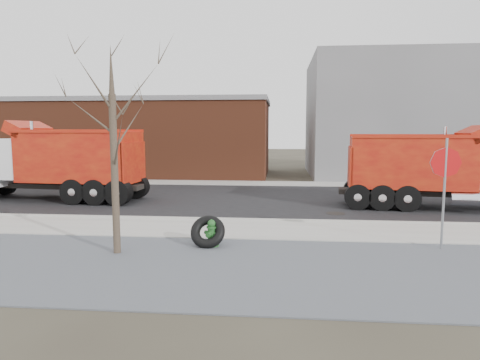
# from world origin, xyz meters

# --- Properties ---
(ground) EXTENTS (120.00, 120.00, 0.00)m
(ground) POSITION_xyz_m (0.00, 0.00, 0.00)
(ground) COLOR #383328
(ground) RESTS_ON ground
(gravel_verge) EXTENTS (60.00, 5.00, 0.03)m
(gravel_verge) POSITION_xyz_m (0.00, -3.50, 0.01)
(gravel_verge) COLOR slate
(gravel_verge) RESTS_ON ground
(sidewalk) EXTENTS (60.00, 2.50, 0.06)m
(sidewalk) POSITION_xyz_m (0.00, 0.25, 0.03)
(sidewalk) COLOR #9E9B93
(sidewalk) RESTS_ON ground
(curb) EXTENTS (60.00, 0.15, 0.11)m
(curb) POSITION_xyz_m (0.00, 1.55, 0.06)
(curb) COLOR #9E9B93
(curb) RESTS_ON ground
(road) EXTENTS (60.00, 9.40, 0.02)m
(road) POSITION_xyz_m (0.00, 6.30, 0.01)
(road) COLOR black
(road) RESTS_ON ground
(far_sidewalk) EXTENTS (60.00, 2.00, 0.06)m
(far_sidewalk) POSITION_xyz_m (0.00, 12.00, 0.03)
(far_sidewalk) COLOR #9E9B93
(far_sidewalk) RESTS_ON ground
(building_grey) EXTENTS (12.00, 10.00, 8.00)m
(building_grey) POSITION_xyz_m (9.00, 18.00, 4.00)
(building_grey) COLOR gray
(building_grey) RESTS_ON ground
(building_brick) EXTENTS (20.20, 8.20, 5.30)m
(building_brick) POSITION_xyz_m (-10.00, 17.00, 2.65)
(building_brick) COLOR brown
(building_brick) RESTS_ON ground
(bare_tree) EXTENTS (3.20, 3.20, 5.20)m
(bare_tree) POSITION_xyz_m (-3.20, -2.60, 3.30)
(bare_tree) COLOR #382D23
(bare_tree) RESTS_ON ground
(fire_hydrant) EXTENTS (0.42, 0.42, 0.75)m
(fire_hydrant) POSITION_xyz_m (-0.91, -1.75, 0.34)
(fire_hydrant) COLOR #285F24
(fire_hydrant) RESTS_ON ground
(truck_tire) EXTENTS (0.98, 0.79, 0.92)m
(truck_tire) POSITION_xyz_m (-1.01, -1.76, 0.41)
(truck_tire) COLOR black
(truck_tire) RESTS_ON ground
(stop_sign) EXTENTS (0.79, 0.06, 2.92)m
(stop_sign) POSITION_xyz_m (5.14, -1.45, 1.98)
(stop_sign) COLOR gray
(stop_sign) RESTS_ON ground
(dump_truck_red_a) EXTENTS (8.15, 3.07, 3.26)m
(dump_truck_red_a) POSITION_xyz_m (7.06, 4.69, 1.66)
(dump_truck_red_a) COLOR black
(dump_truck_red_a) RESTS_ON ground
(dump_truck_red_b) EXTENTS (8.29, 2.88, 3.48)m
(dump_truck_red_b) POSITION_xyz_m (-8.88, 5.28, 1.77)
(dump_truck_red_b) COLOR black
(dump_truck_red_b) RESTS_ON ground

